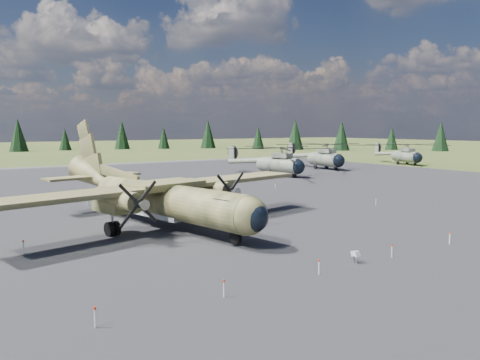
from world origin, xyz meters
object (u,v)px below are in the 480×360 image
helicopter_mid (325,151)px  helicopter_far (406,150)px  transport_plane (157,193)px  helicopter_near (279,156)px

helicopter_mid → helicopter_far: size_ratio=1.06×
transport_plane → helicopter_mid: bearing=20.9°
helicopter_near → transport_plane: bearing=-154.6°
transport_plane → helicopter_near: 40.41m
transport_plane → helicopter_mid: 56.29m
helicopter_near → helicopter_far: size_ratio=1.08×
helicopter_mid → transport_plane: bearing=-143.2°
helicopter_near → helicopter_far: (37.82, 4.24, -0.24)m
helicopter_far → helicopter_mid: bearing=-169.9°
helicopter_near → helicopter_far: 38.06m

